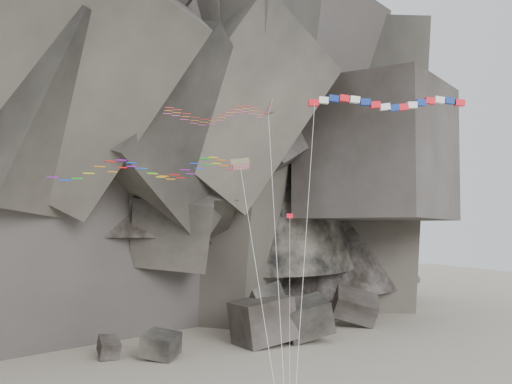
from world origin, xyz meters
name	(u,v)px	position (x,y,z in m)	size (l,w,h in m)	color
headland	(83,71)	(0.00, 70.00, 42.00)	(110.00, 70.00, 84.00)	#534D44
boulder_field	(96,341)	(-5.82, 31.20, 2.58)	(74.64, 19.47, 10.17)	#47423F
delta_kite	(213,114)	(-4.05, 0.81, 24.44)	(8.82, 11.36, 24.46)	red
banner_kite	(387,104)	(10.77, -0.66, 26.09)	(20.71, 12.19, 25.32)	red
parafoil_kite	(146,168)	(-9.15, 0.83, 20.23)	(15.66, 12.02, 19.87)	#DDA80C
pennant_kite	(289,251)	(2.74, 1.50, 14.07)	(8.25, 14.09, 15.59)	red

